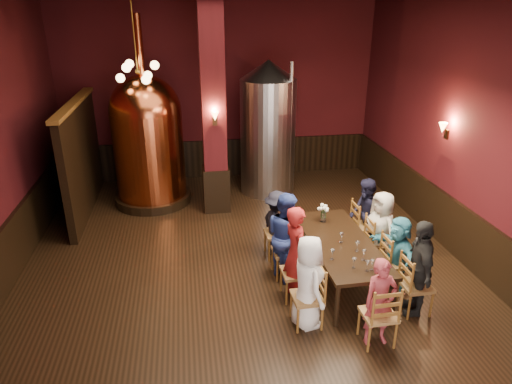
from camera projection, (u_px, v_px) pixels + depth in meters
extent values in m
plane|color=black|center=(246.00, 272.00, 8.02)|extent=(10.00, 10.00, 0.00)
cube|color=#470F14|center=(219.00, 93.00, 11.72)|extent=(8.00, 0.02, 4.50)
cube|color=#470F14|center=(479.00, 139.00, 7.73)|extent=(0.02, 10.00, 4.50)
cube|color=black|center=(459.00, 231.00, 8.40)|extent=(0.08, 9.90, 1.00)
cube|color=black|center=(221.00, 158.00, 12.35)|extent=(7.90, 0.08, 1.00)
cube|color=black|center=(0.00, 267.00, 7.25)|extent=(0.08, 9.90, 1.00)
cube|color=#470F14|center=(214.00, 112.00, 9.67)|extent=(0.58, 0.58, 4.50)
cube|color=black|center=(82.00, 160.00, 10.01)|extent=(0.22, 3.50, 2.40)
cube|color=black|center=(341.00, 243.00, 7.52)|extent=(1.05, 2.42, 0.06)
cylinder|color=black|center=(337.00, 306.00, 6.56)|extent=(0.07, 0.07, 0.69)
cylinder|color=black|center=(394.00, 300.00, 6.70)|extent=(0.07, 0.07, 0.69)
cylinder|color=black|center=(296.00, 234.00, 8.63)|extent=(0.07, 0.07, 0.69)
cylinder|color=black|center=(340.00, 230.00, 8.77)|extent=(0.07, 0.07, 0.69)
imported|color=white|center=(308.00, 282.00, 6.48)|extent=(0.56, 0.76, 1.42)
imported|color=maroon|center=(296.00, 254.00, 7.05)|extent=(0.48, 0.64, 1.59)
imported|color=navy|center=(286.00, 235.00, 7.66)|extent=(0.60, 0.83, 1.54)
imported|color=black|center=(277.00, 224.00, 8.32)|extent=(0.71, 0.94, 1.29)
imported|color=black|center=(419.00, 268.00, 6.73)|extent=(0.56, 0.96, 1.53)
imported|color=teal|center=(397.00, 253.00, 7.39)|extent=(0.58, 1.22, 1.27)
imported|color=beige|center=(380.00, 230.00, 7.96)|extent=(0.64, 0.80, 1.42)
imported|color=black|center=(365.00, 215.00, 8.58)|extent=(0.39, 0.71, 1.40)
imported|color=#9F353D|center=(380.00, 303.00, 6.14)|extent=(0.49, 0.34, 1.30)
cylinder|color=black|center=(154.00, 197.00, 10.88)|extent=(1.78, 1.78, 0.20)
cylinder|color=#C3562D|center=(149.00, 154.00, 10.46)|extent=(2.06, 2.06, 1.98)
sphere|color=#C3562D|center=(145.00, 111.00, 10.09)|extent=(1.58, 1.58, 1.58)
cylinder|color=#C3562D|center=(139.00, 46.00, 9.56)|extent=(0.16, 0.16, 1.28)
cylinder|color=#B2B2B7|center=(268.00, 137.00, 11.02)|extent=(1.68, 1.68, 2.76)
cone|color=#B2B2B7|center=(269.00, 69.00, 10.40)|extent=(1.32, 1.32, 0.44)
cylinder|color=#B2B2B7|center=(290.00, 130.00, 10.57)|extent=(0.09, 0.09, 3.09)
cylinder|color=white|center=(323.00, 217.00, 8.16)|extent=(0.10, 0.10, 0.18)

